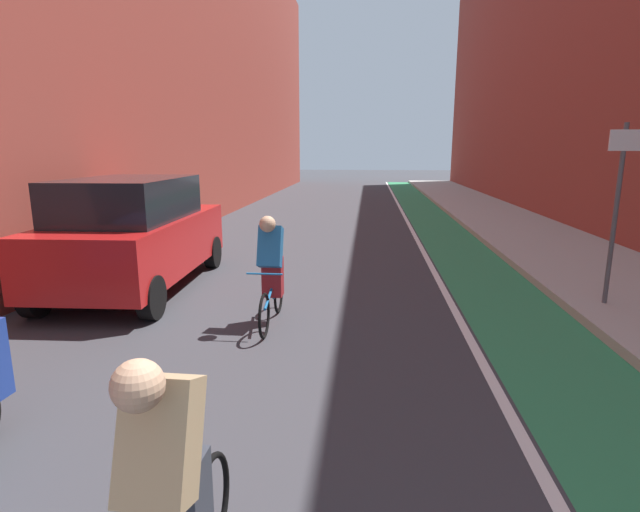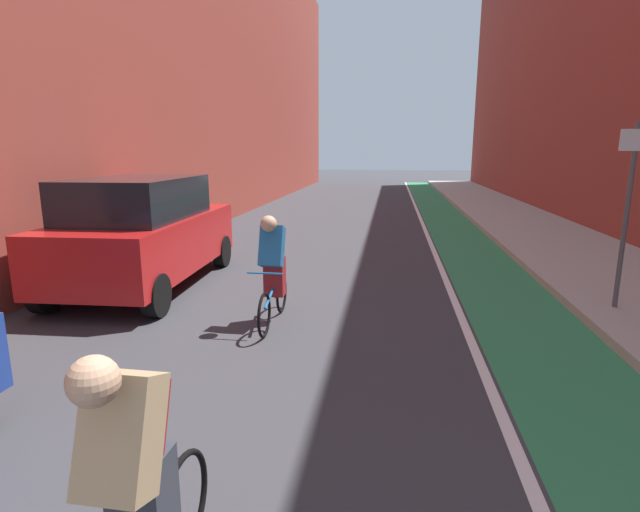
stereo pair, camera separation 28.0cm
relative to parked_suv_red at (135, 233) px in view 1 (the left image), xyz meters
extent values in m
plane|color=#38383D|center=(3.05, 7.09, -1.02)|extent=(96.00, 96.00, 0.00)
cube|color=#2D8451|center=(6.35, 9.09, -1.02)|extent=(1.60, 43.64, 0.00)
cube|color=white|center=(5.45, 9.09, -1.02)|extent=(0.12, 43.64, 0.00)
cube|color=#A8A59E|center=(8.74, 9.09, -0.95)|extent=(3.17, 43.64, 0.14)
cube|color=brown|center=(-2.85, 9.09, 5.44)|extent=(3.00, 43.64, 12.91)
cube|color=brown|center=(11.52, 11.09, 5.46)|extent=(2.40, 39.64, 12.95)
cube|color=red|center=(0.00, 0.06, -0.21)|extent=(2.10, 4.46, 0.95)
cube|color=black|center=(0.01, -0.16, 0.59)|extent=(1.80, 2.70, 0.75)
cylinder|color=black|center=(-0.95, 1.67, -0.69)|extent=(0.25, 0.67, 0.66)
cylinder|color=black|center=(0.82, 1.74, -0.69)|extent=(0.25, 0.67, 0.66)
cylinder|color=black|center=(-0.82, -1.62, -0.69)|extent=(0.25, 0.67, 0.66)
cylinder|color=black|center=(0.94, -1.55, -0.69)|extent=(0.25, 0.67, 0.66)
torus|color=black|center=(3.18, -5.72, -0.68)|extent=(0.06, 0.68, 0.67)
cylinder|color=black|center=(3.17, -6.06, -0.38)|extent=(0.04, 0.12, 0.55)
cube|color=#333842|center=(3.17, -6.14, -0.31)|extent=(0.29, 0.25, 0.56)
cube|color=tan|center=(3.17, -6.27, 0.15)|extent=(0.33, 0.41, 0.60)
sphere|color=tan|center=(3.16, -6.43, 0.49)|extent=(0.22, 0.22, 0.22)
cube|color=maroon|center=(3.17, -6.15, 0.17)|extent=(0.27, 0.28, 0.39)
torus|color=black|center=(2.74, -2.11, -0.71)|extent=(0.04, 0.61, 0.61)
torus|color=black|center=(2.74, -1.06, -0.71)|extent=(0.04, 0.61, 0.61)
cylinder|color=#1966A5|center=(2.74, -1.59, -0.49)|extent=(0.04, 0.96, 0.33)
cylinder|color=#1966A5|center=(2.74, -1.40, -0.41)|extent=(0.04, 0.12, 0.55)
cylinder|color=#1966A5|center=(2.74, -2.03, -0.16)|extent=(0.48, 0.02, 0.02)
cube|color=maroon|center=(2.74, -1.48, -0.34)|extent=(0.28, 0.24, 0.56)
cube|color=#1E598C|center=(2.74, -1.61, 0.12)|extent=(0.32, 0.40, 0.60)
sphere|color=tan|center=(2.74, -1.77, 0.46)|extent=(0.22, 0.22, 0.22)
cylinder|color=#4C4C51|center=(7.73, -0.52, 0.47)|extent=(0.07, 0.07, 2.69)
cube|color=silver|center=(7.73, -0.54, 1.56)|extent=(0.44, 0.03, 0.30)
camera|label=1|loc=(4.08, -8.18, 1.42)|focal=27.66mm
camera|label=2|loc=(4.36, -8.15, 1.42)|focal=27.66mm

